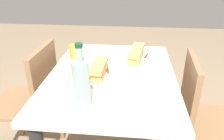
{
  "coord_description": "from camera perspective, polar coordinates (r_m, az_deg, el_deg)",
  "views": [
    {
      "loc": [
        1.12,
        0.11,
        1.34
      ],
      "look_at": [
        0.0,
        0.0,
        0.8
      ],
      "focal_mm": 35.51,
      "sensor_mm": 36.0,
      "label": 1
    }
  ],
  "objects": [
    {
      "name": "dining_table",
      "position": [
        1.34,
        0.0,
        -6.59
      ],
      "size": [
        0.95,
        0.71,
        0.78
      ],
      "color": "silver",
      "rests_on": "ground"
    },
    {
      "name": "chair_far",
      "position": [
        1.47,
        22.27,
        -11.14
      ],
      "size": [
        0.43,
        0.43,
        0.88
      ],
      "color": "#936B47",
      "rests_on": "ground"
    },
    {
      "name": "chair_near",
      "position": [
        1.62,
        -19.48,
        -6.97
      ],
      "size": [
        0.41,
        0.41,
        0.88
      ],
      "color": "#936B47",
      "rests_on": "ground"
    },
    {
      "name": "plate_near",
      "position": [
        1.22,
        -3.39,
        -1.52
      ],
      "size": [
        0.23,
        0.23,
        0.01
      ],
      "primitive_type": "cylinder",
      "color": "white",
      "rests_on": "dining_table"
    },
    {
      "name": "baguette_sandwich_near",
      "position": [
        1.2,
        -3.44,
        0.24
      ],
      "size": [
        0.21,
        0.08,
        0.07
      ],
      "color": "tan",
      "rests_on": "plate_near"
    },
    {
      "name": "knife_near",
      "position": [
        1.21,
        -1.0,
        -1.0
      ],
      "size": [
        0.18,
        0.04,
        0.01
      ],
      "color": "silver",
      "rests_on": "plate_near"
    },
    {
      "name": "plate_far",
      "position": [
        1.43,
        6.24,
        2.71
      ],
      "size": [
        0.23,
        0.23,
        0.01
      ],
      "primitive_type": "cylinder",
      "color": "white",
      "rests_on": "dining_table"
    },
    {
      "name": "baguette_sandwich_far",
      "position": [
        1.42,
        6.32,
        4.25
      ],
      "size": [
        0.25,
        0.11,
        0.07
      ],
      "color": "tan",
      "rests_on": "plate_far"
    },
    {
      "name": "knife_far",
      "position": [
        1.43,
        8.44,
        3.05
      ],
      "size": [
        0.18,
        0.06,
        0.01
      ],
      "color": "silver",
      "rests_on": "plate_far"
    },
    {
      "name": "water_bottle",
      "position": [
        0.91,
        -7.88,
        -3.93
      ],
      "size": [
        0.07,
        0.07,
        0.3
      ],
      "color": "#99C6B7",
      "rests_on": "dining_table"
    },
    {
      "name": "beer_glass",
      "position": [
        1.38,
        -9.23,
        3.96
      ],
      "size": [
        0.07,
        0.07,
        0.12
      ],
      "primitive_type": "cylinder",
      "color": "gold",
      "rests_on": "dining_table"
    },
    {
      "name": "paper_napkin",
      "position": [
        1.01,
        7.0,
        -8.26
      ],
      "size": [
        0.15,
        0.15,
        0.0
      ],
      "primitive_type": "cube",
      "rotation": [
        0.0,
        0.0,
        -0.07
      ],
      "color": "white",
      "rests_on": "dining_table"
    }
  ]
}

